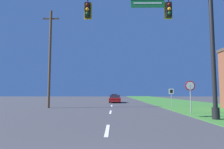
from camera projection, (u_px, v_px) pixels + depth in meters
grass_verge_right at (177, 102)px, 32.49m from camera, size 10.00×110.00×0.04m
road_center_line at (112, 106)px, 24.63m from camera, size 0.16×34.80×0.01m
signal_mast at (178, 35)px, 12.40m from camera, size 9.16×0.47×8.50m
car_ahead at (115, 99)px, 32.46m from camera, size 1.87×4.45×1.19m
far_car at (114, 96)px, 57.53m from camera, size 1.82×4.47×1.19m
stop_sign at (190, 90)px, 15.48m from camera, size 0.76×0.07×2.50m
route_sign_post at (171, 93)px, 22.70m from camera, size 0.55×0.06×2.03m
utility_pole_near at (50, 57)px, 21.66m from camera, size 1.80×0.26×10.67m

